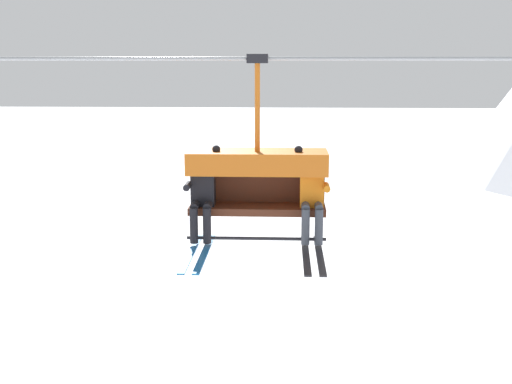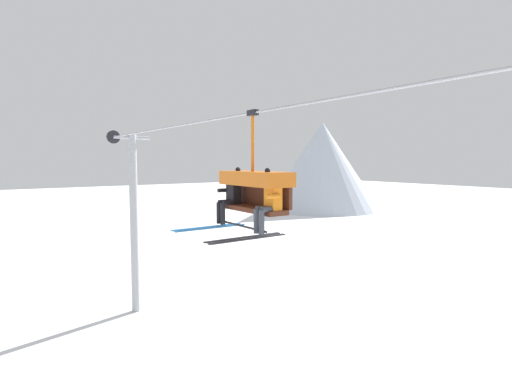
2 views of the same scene
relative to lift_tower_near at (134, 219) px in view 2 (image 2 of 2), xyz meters
name	(u,v)px [view 2 (image 2 of 2)]	position (x,y,z in m)	size (l,w,h in m)	color
mountain_peak_west	(322,166)	(-23.03, 33.84, 1.85)	(15.99, 15.99, 12.14)	silver
lift_tower_near	(134,219)	(0.00, 0.00, 0.00)	(0.36, 1.88, 8.10)	#9EA3A8
lift_cable	(223,118)	(9.34, -0.78, 3.60)	(20.67, 0.05, 0.05)	#9EA3A8
chairlift_chair	(256,185)	(10.58, -0.71, 2.08)	(1.90, 0.74, 2.44)	#512819
skier_black	(229,196)	(9.84, -0.92, 1.81)	(0.48, 1.70, 1.34)	black
skier_orange	(268,201)	(11.32, -0.92, 1.81)	(0.48, 1.70, 1.34)	orange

